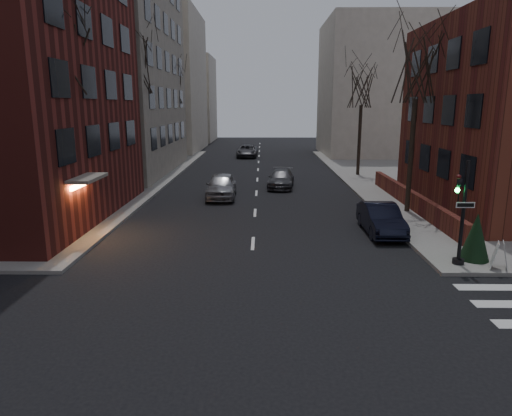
{
  "coord_description": "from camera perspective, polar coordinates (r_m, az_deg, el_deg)",
  "views": [
    {
      "loc": [
        0.42,
        -7.81,
        6.16
      ],
      "look_at": [
        0.16,
        10.46,
        2.0
      ],
      "focal_mm": 32.0,
      "sensor_mm": 36.0,
      "label": 1
    }
  ],
  "objects": [
    {
      "name": "building_left_tan",
      "position": [
        45.97,
        -23.2,
        21.68
      ],
      "size": [
        18.0,
        18.0,
        28.0
      ],
      "primitive_type": "cube",
      "color": "#A19485",
      "rests_on": "ground"
    },
    {
      "name": "low_wall_right",
      "position": [
        28.78,
        18.77,
        1.1
      ],
      "size": [
        0.35,
        16.0,
        1.0
      ],
      "primitive_type": "cube",
      "color": "maroon",
      "rests_on": "sidewalk_far_right"
    },
    {
      "name": "building_distant_la",
      "position": [
        64.74,
        -13.44,
        15.0
      ],
      "size": [
        14.0,
        16.0,
        18.0
      ],
      "primitive_type": "cube",
      "color": "beige",
      "rests_on": "ground"
    },
    {
      "name": "building_distant_ra",
      "position": [
        59.65,
        15.43,
        14.15
      ],
      "size": [
        14.0,
        14.0,
        16.0
      ],
      "primitive_type": "cube",
      "color": "beige",
      "rests_on": "ground"
    },
    {
      "name": "building_distant_lb",
      "position": [
        80.94,
        -8.98,
        13.27
      ],
      "size": [
        10.0,
        12.0,
        14.0
      ],
      "primitive_type": "cube",
      "color": "beige",
      "rests_on": "ground"
    },
    {
      "name": "traffic_signal",
      "position": [
        18.9,
        24.23,
        -1.34
      ],
      "size": [
        0.76,
        0.44,
        4.0
      ],
      "color": "black",
      "rests_on": "sidewalk_far_right"
    },
    {
      "name": "tree_left_a",
      "position": [
        23.79,
        -23.11,
        17.42
      ],
      "size": [
        4.18,
        4.18,
        10.26
      ],
      "color": "#2D231C",
      "rests_on": "sidewalk_far_left"
    },
    {
      "name": "tree_left_b",
      "position": [
        35.16,
        -15.07,
        16.9
      ],
      "size": [
        4.4,
        4.4,
        10.8
      ],
      "color": "#2D231C",
      "rests_on": "sidewalk_far_left"
    },
    {
      "name": "tree_left_c",
      "position": [
        48.73,
        -10.45,
        14.82
      ],
      "size": [
        3.96,
        3.96,
        9.72
      ],
      "color": "#2D231C",
      "rests_on": "sidewalk_far_left"
    },
    {
      "name": "tree_right_a",
      "position": [
        27.2,
        19.54,
        16.06
      ],
      "size": [
        3.96,
        3.96,
        9.72
      ],
      "color": "#2D231C",
      "rests_on": "sidewalk_far_right"
    },
    {
      "name": "tree_right_b",
      "position": [
        40.71,
        13.11,
        14.51
      ],
      "size": [
        3.74,
        3.74,
        9.18
      ],
      "color": "#2D231C",
      "rests_on": "sidewalk_far_right"
    },
    {
      "name": "streetlamp_near",
      "position": [
        31.09,
        -15.48,
        8.82
      ],
      "size": [
        0.36,
        0.36,
        6.28
      ],
      "color": "black",
      "rests_on": "sidewalk_far_left"
    },
    {
      "name": "streetlamp_far",
      "position": [
        50.59,
        -9.16,
        10.49
      ],
      "size": [
        0.36,
        0.36,
        6.28
      ],
      "color": "black",
      "rests_on": "sidewalk_far_left"
    },
    {
      "name": "parked_sedan",
      "position": [
        22.98,
        15.35,
        -1.32
      ],
      "size": [
        1.56,
        4.42,
        1.46
      ],
      "primitive_type": "imported",
      "rotation": [
        0.0,
        0.0,
        0.0
      ],
      "color": "black",
      "rests_on": "ground"
    },
    {
      "name": "car_lane_silver",
      "position": [
        30.78,
        -4.35,
        2.79
      ],
      "size": [
        2.02,
        4.83,
        1.63
      ],
      "primitive_type": "imported",
      "rotation": [
        0.0,
        0.0,
        0.02
      ],
      "color": "gray",
      "rests_on": "ground"
    },
    {
      "name": "car_lane_gray",
      "position": [
        34.6,
        3.15,
        3.66
      ],
      "size": [
        2.35,
        4.74,
        1.32
      ],
      "primitive_type": "imported",
      "rotation": [
        0.0,
        0.0,
        -0.11
      ],
      "color": "#39393E",
      "rests_on": "ground"
    },
    {
      "name": "car_lane_far",
      "position": [
        54.9,
        -1.1,
        7.13
      ],
      "size": [
        2.49,
        5.19,
        1.43
      ],
      "primitive_type": "imported",
      "rotation": [
        0.0,
        0.0,
        -0.02
      ],
      "color": "#403F44",
      "rests_on": "ground"
    },
    {
      "name": "sandwich_board",
      "position": [
        19.37,
        28.17,
        -5.23
      ],
      "size": [
        0.68,
        0.77,
        1.03
      ],
      "primitive_type": "cube",
      "rotation": [
        0.0,
        0.0,
        -0.41
      ],
      "color": "silver",
      "rests_on": "sidewalk_far_right"
    },
    {
      "name": "evergreen_shrub",
      "position": [
        19.89,
        25.78,
        -3.25
      ],
      "size": [
        1.45,
        1.45,
        1.89
      ],
      "primitive_type": "cone",
      "rotation": [
        0.0,
        0.0,
        -0.34
      ],
      "color": "black",
      "rests_on": "sidewalk_far_right"
    }
  ]
}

